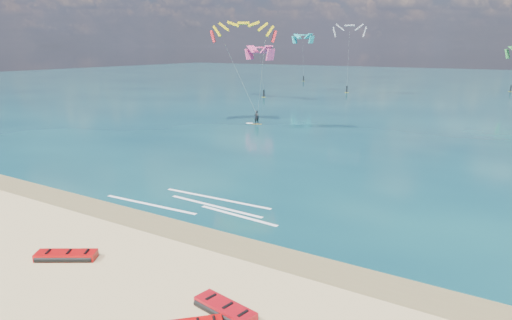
{
  "coord_description": "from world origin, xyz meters",
  "views": [
    {
      "loc": [
        17.5,
        -14.13,
        9.52
      ],
      "look_at": [
        3.72,
        8.0,
        3.01
      ],
      "focal_mm": 32.0,
      "sensor_mm": 36.0,
      "label": 1
    }
  ],
  "objects": [
    {
      "name": "packed_kite_mid",
      "position": [
        8.69,
        -2.12,
        0.0
      ],
      "size": [
        2.91,
        1.64,
        0.43
      ],
      "primitive_type": null,
      "rotation": [
        0.0,
        0.0,
        -0.17
      ],
      "color": "#B10C15",
      "rests_on": "ground"
    },
    {
      "name": "shoreline_foam",
      "position": [
        0.73,
        6.64,
        0.04
      ],
      "size": [
        11.92,
        3.67,
        0.01
      ],
      "color": "white",
      "rests_on": "ground"
    },
    {
      "name": "distant_kites",
      "position": [
        -9.2,
        78.79,
        5.54
      ],
      "size": [
        77.52,
        44.48,
        13.46
      ],
      "color": "orange",
      "rests_on": "ground"
    },
    {
      "name": "sea",
      "position": [
        0.0,
        104.0,
        0.02
      ],
      "size": [
        320.0,
        200.0,
        0.04
      ],
      "primitive_type": "cube",
      "color": "#0B303E",
      "rests_on": "ground"
    },
    {
      "name": "ground",
      "position": [
        0.0,
        40.0,
        0.0
      ],
      "size": [
        320.0,
        320.0,
        0.0
      ],
      "primitive_type": "plane",
      "color": "tan",
      "rests_on": "ground"
    },
    {
      "name": "wet_sand_strip",
      "position": [
        0.0,
        3.0,
        0.0
      ],
      "size": [
        320.0,
        2.4,
        0.01
      ],
      "primitive_type": "cube",
      "color": "brown",
      "rests_on": "ground"
    },
    {
      "name": "packed_kite_left",
      "position": [
        -0.1,
        -2.4,
        0.0
      ],
      "size": [
        3.09,
        2.53,
        0.42
      ],
      "primitive_type": null,
      "rotation": [
        0.0,
        0.0,
        0.56
      ],
      "color": "#B4090A",
      "rests_on": "ground"
    },
    {
      "name": "kitesurfer_main",
      "position": [
        -11.69,
        31.37,
        7.14
      ],
      "size": [
        7.4,
        7.87,
        13.46
      ],
      "rotation": [
        0.0,
        0.0,
        0.53
      ],
      "color": "gold",
      "rests_on": "sea"
    }
  ]
}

